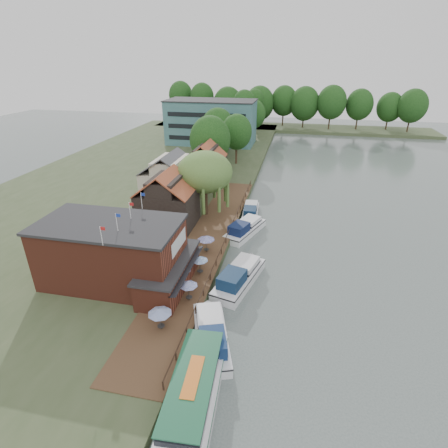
# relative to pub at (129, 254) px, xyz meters

# --- Properties ---
(ground) EXTENTS (260.00, 260.00, 0.00)m
(ground) POSITION_rel_pub_xyz_m (14.00, 1.00, -4.65)
(ground) COLOR #4A5652
(ground) RESTS_ON ground
(land_bank) EXTENTS (50.00, 140.00, 1.00)m
(land_bank) POSITION_rel_pub_xyz_m (-16.00, 36.00, -4.15)
(land_bank) COLOR #384728
(land_bank) RESTS_ON ground
(quay_deck) EXTENTS (6.00, 50.00, 0.10)m
(quay_deck) POSITION_rel_pub_xyz_m (6.00, 11.00, -3.60)
(quay_deck) COLOR #47301E
(quay_deck) RESTS_ON land_bank
(quay_rail) EXTENTS (0.20, 49.00, 1.00)m
(quay_rail) POSITION_rel_pub_xyz_m (8.70, 11.50, -3.15)
(quay_rail) COLOR black
(quay_rail) RESTS_ON land_bank
(pub) EXTENTS (20.00, 11.00, 7.30)m
(pub) POSITION_rel_pub_xyz_m (0.00, 0.00, 0.00)
(pub) COLOR maroon
(pub) RESTS_ON land_bank
(hotel_block) EXTENTS (25.40, 12.40, 12.30)m
(hotel_block) POSITION_rel_pub_xyz_m (-8.00, 71.00, 2.50)
(hotel_block) COLOR #38666B
(hotel_block) RESTS_ON land_bank
(cottage_a) EXTENTS (8.60, 7.60, 8.50)m
(cottage_a) POSITION_rel_pub_xyz_m (-1.00, 15.00, 0.60)
(cottage_a) COLOR black
(cottage_a) RESTS_ON land_bank
(cottage_b) EXTENTS (9.60, 8.60, 8.50)m
(cottage_b) POSITION_rel_pub_xyz_m (-4.00, 25.00, 0.60)
(cottage_b) COLOR beige
(cottage_b) RESTS_ON land_bank
(cottage_c) EXTENTS (7.60, 7.60, 8.50)m
(cottage_c) POSITION_rel_pub_xyz_m (0.00, 34.00, 0.60)
(cottage_c) COLOR black
(cottage_c) RESTS_ON land_bank
(willow) EXTENTS (8.60, 8.60, 10.43)m
(willow) POSITION_rel_pub_xyz_m (3.50, 20.00, 1.56)
(willow) COLOR #476B2D
(willow) RESTS_ON land_bank
(umbrella_0) EXTENTS (2.26, 2.26, 2.38)m
(umbrella_0) POSITION_rel_pub_xyz_m (6.11, -6.71, -2.36)
(umbrella_0) COLOR navy
(umbrella_0) RESTS_ON quay_deck
(umbrella_1) EXTENTS (1.94, 1.94, 2.38)m
(umbrella_1) POSITION_rel_pub_xyz_m (7.40, -2.00, -2.36)
(umbrella_1) COLOR navy
(umbrella_1) RESTS_ON quay_deck
(umbrella_2) EXTENTS (1.96, 1.96, 2.38)m
(umbrella_2) POSITION_rel_pub_xyz_m (5.88, 0.62, -2.36)
(umbrella_2) COLOR navy
(umbrella_2) RESTS_ON quay_deck
(umbrella_3) EXTENTS (1.95, 1.95, 2.38)m
(umbrella_3) POSITION_rel_pub_xyz_m (7.22, 3.02, -2.36)
(umbrella_3) COLOR #19488E
(umbrella_3) RESTS_ON quay_deck
(umbrella_4) EXTENTS (2.28, 2.28, 2.38)m
(umbrella_4) POSITION_rel_pub_xyz_m (6.65, 8.12, -2.36)
(umbrella_4) COLOR navy
(umbrella_4) RESTS_ON quay_deck
(cruiser_0) EXTENTS (6.40, 10.69, 2.48)m
(cruiser_0) POSITION_rel_pub_xyz_m (10.83, -6.29, -3.41)
(cruiser_0) COLOR silver
(cruiser_0) RESTS_ON ground
(cruiser_1) EXTENTS (5.99, 11.27, 2.64)m
(cruiser_1) POSITION_rel_pub_xyz_m (11.82, 3.50, -3.33)
(cruiser_1) COLOR silver
(cruiser_1) RESTS_ON ground
(cruiser_2) EXTENTS (6.37, 10.40, 2.40)m
(cruiser_2) POSITION_rel_pub_xyz_m (10.53, 16.32, -3.45)
(cruiser_2) COLOR white
(cruiser_2) RESTS_ON ground
(cruiser_3) EXTENTS (3.52, 9.21, 2.16)m
(cruiser_3) POSITION_rel_pub_xyz_m (10.44, 23.09, -3.57)
(cruiser_3) COLOR silver
(cruiser_3) RESTS_ON ground
(tour_boat) EXTENTS (4.64, 13.64, 2.93)m
(tour_boat) POSITION_rel_pub_xyz_m (11.11, -13.44, -3.19)
(tour_boat) COLOR silver
(tour_boat) RESTS_ON ground
(swan) EXTENTS (0.44, 0.44, 0.44)m
(swan) POSITION_rel_pub_xyz_m (10.10, -10.90, -4.43)
(swan) COLOR white
(swan) RESTS_ON ground
(bank_tree_0) EXTENTS (8.77, 8.77, 12.28)m
(bank_tree_0) POSITION_rel_pub_xyz_m (-1.25, 42.53, 2.49)
(bank_tree_0) COLOR #143811
(bank_tree_0) RESTS_ON land_bank
(bank_tree_1) EXTENTS (7.13, 7.13, 11.59)m
(bank_tree_1) POSITION_rel_pub_xyz_m (3.04, 50.75, 2.14)
(bank_tree_1) COLOR #143811
(bank_tree_1) RESTS_ON land_bank
(bank_tree_2) EXTENTS (8.57, 8.57, 11.85)m
(bank_tree_2) POSITION_rel_pub_xyz_m (-3.19, 58.32, 2.27)
(bank_tree_2) COLOR #143811
(bank_tree_2) RESTS_ON land_bank
(bank_tree_3) EXTENTS (7.54, 7.54, 11.62)m
(bank_tree_3) POSITION_rel_pub_xyz_m (2.98, 80.64, 2.16)
(bank_tree_3) COLOR #143811
(bank_tree_3) RESTS_ON land_bank
(bank_tree_4) EXTENTS (7.24, 7.24, 14.01)m
(bank_tree_4) POSITION_rel_pub_xyz_m (-0.69, 85.73, 3.35)
(bank_tree_4) COLOR #143811
(bank_tree_4) RESTS_ON land_bank
(bank_tree_5) EXTENTS (6.35, 6.35, 13.46)m
(bank_tree_5) POSITION_rel_pub_xyz_m (1.33, 95.77, 3.08)
(bank_tree_5) COLOR #143811
(bank_tree_5) RESTS_ON land_bank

